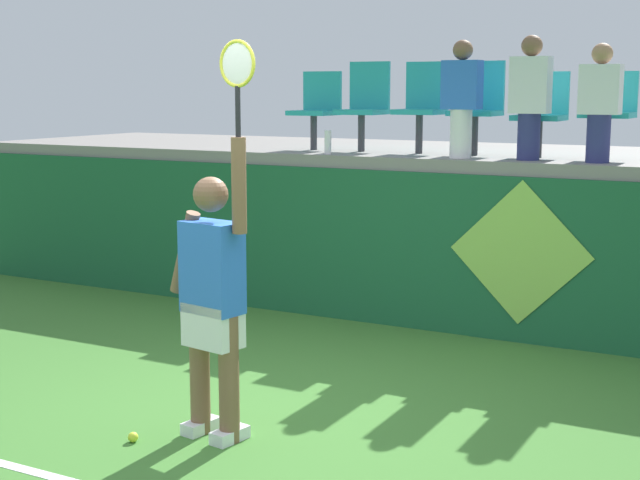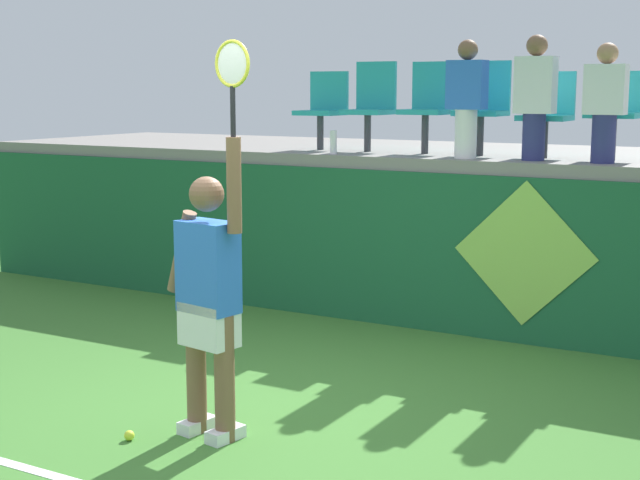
# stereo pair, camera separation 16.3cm
# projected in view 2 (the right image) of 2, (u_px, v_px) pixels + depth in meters

# --- Properties ---
(ground_plane) EXTENTS (40.00, 40.00, 0.00)m
(ground_plane) POSITION_uv_depth(u_px,v_px,m) (252.00, 424.00, 6.18)
(ground_plane) COLOR #3D752D
(court_back_wall) EXTENTS (11.14, 0.20, 1.46)m
(court_back_wall) POSITION_uv_depth(u_px,v_px,m) (426.00, 251.00, 8.56)
(court_back_wall) COLOR #195633
(court_back_wall) RESTS_ON ground_plane
(spectator_platform) EXTENTS (11.14, 2.76, 0.12)m
(spectator_platform) POSITION_uv_depth(u_px,v_px,m) (478.00, 156.00, 9.57)
(spectator_platform) COLOR gray
(spectator_platform) RESTS_ON court_back_wall
(tennis_player) EXTENTS (0.75, 0.32, 2.50)m
(tennis_player) POSITION_uv_depth(u_px,v_px,m) (209.00, 294.00, 5.82)
(tennis_player) COLOR white
(tennis_player) RESTS_ON ground_plane
(tennis_ball) EXTENTS (0.07, 0.07, 0.07)m
(tennis_ball) POSITION_uv_depth(u_px,v_px,m) (129.00, 435.00, 5.89)
(tennis_ball) COLOR #D1E533
(tennis_ball) RESTS_ON ground_plane
(water_bottle) EXTENTS (0.07, 0.07, 0.23)m
(water_bottle) POSITION_uv_depth(u_px,v_px,m) (333.00, 142.00, 8.99)
(water_bottle) COLOR white
(water_bottle) RESTS_ON spectator_platform
(stadium_chair_0) EXTENTS (0.44, 0.42, 0.81)m
(stadium_chair_0) POSITION_uv_depth(u_px,v_px,m) (324.00, 106.00, 9.63)
(stadium_chair_0) COLOR #38383D
(stadium_chair_0) RESTS_ON spectator_platform
(stadium_chair_1) EXTENTS (0.44, 0.42, 0.90)m
(stadium_chair_1) POSITION_uv_depth(u_px,v_px,m) (371.00, 102.00, 9.36)
(stadium_chair_1) COLOR #38383D
(stadium_chair_1) RESTS_ON spectator_platform
(stadium_chair_2) EXTENTS (0.44, 0.42, 0.89)m
(stadium_chair_2) POSITION_uv_depth(u_px,v_px,m) (429.00, 103.00, 9.06)
(stadium_chair_2) COLOR #38383D
(stadium_chair_2) RESTS_ON spectator_platform
(stadium_chair_3) EXTENTS (0.44, 0.42, 0.89)m
(stadium_chair_3) POSITION_uv_depth(u_px,v_px,m) (484.00, 103.00, 8.78)
(stadium_chair_3) COLOR #38383D
(stadium_chair_3) RESTS_ON spectator_platform
(stadium_chair_4) EXTENTS (0.44, 0.42, 0.79)m
(stadium_chair_4) POSITION_uv_depth(u_px,v_px,m) (547.00, 110.00, 8.48)
(stadium_chair_4) COLOR #38383D
(stadium_chair_4) RESTS_ON spectator_platform
(stadium_chair_5) EXTENTS (0.44, 0.42, 0.79)m
(stadium_chair_5) POSITION_uv_depth(u_px,v_px,m) (615.00, 109.00, 8.18)
(stadium_chair_5) COLOR #38383D
(stadium_chair_5) RESTS_ON spectator_platform
(spectator_0) EXTENTS (0.34, 0.20, 1.01)m
(spectator_0) POSITION_uv_depth(u_px,v_px,m) (605.00, 102.00, 7.82)
(spectator_0) COLOR navy
(spectator_0) RESTS_ON spectator_platform
(spectator_1) EXTENTS (0.34, 0.20, 1.09)m
(spectator_1) POSITION_uv_depth(u_px,v_px,m) (535.00, 96.00, 8.12)
(spectator_1) COLOR navy
(spectator_1) RESTS_ON spectator_platform
(spectator_2) EXTENTS (0.34, 0.20, 1.07)m
(spectator_2) POSITION_uv_depth(u_px,v_px,m) (467.00, 97.00, 8.38)
(spectator_2) COLOR white
(spectator_2) RESTS_ON spectator_platform
(wall_signage_mount) EXTENTS (1.27, 0.01, 1.44)m
(wall_signage_mount) POSITION_uv_depth(u_px,v_px,m) (521.00, 344.00, 8.12)
(wall_signage_mount) COLOR #195633
(wall_signage_mount) RESTS_ON ground_plane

